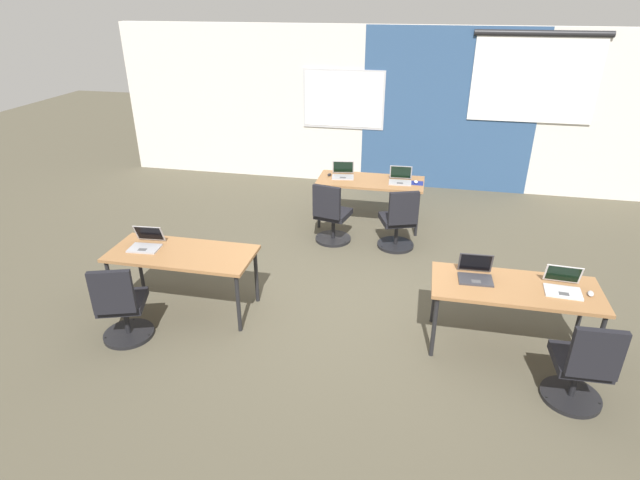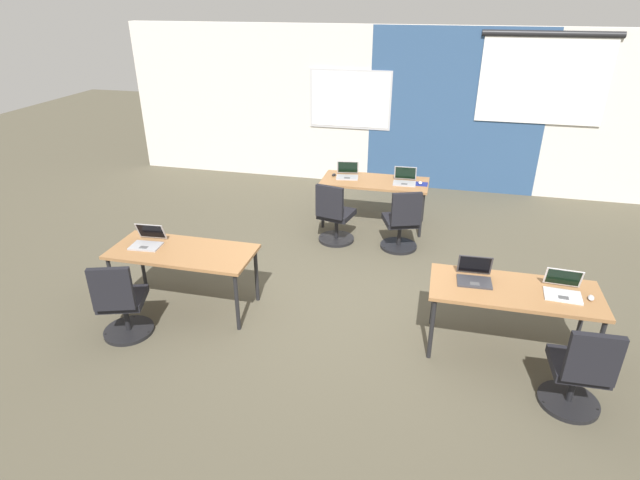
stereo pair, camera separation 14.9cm
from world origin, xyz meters
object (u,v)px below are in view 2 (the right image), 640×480
(desk_far_center, at_px, (375,184))
(laptop_near_right_inner, at_px, (474,276))
(chair_far_left, at_px, (335,218))
(mouse_near_right_end, at_px, (591,298))
(desk_near_left, at_px, (183,255))
(desk_near_right, at_px, (514,294))
(mouse_far_left, at_px, (334,175))
(laptop_near_right_end, at_px, (563,289))
(laptop_far_left, at_px, (347,174))
(chair_near_right_end, at_px, (579,375))
(laptop_near_left_end, at_px, (148,241))
(chair_far_right, at_px, (401,225))
(laptop_far_right, at_px, (405,180))
(chair_near_left_end, at_px, (122,306))
(mouse_far_right, at_px, (420,183))

(desk_far_center, relative_size, laptop_near_right_inner, 4.69)
(chair_far_left, bearing_deg, mouse_near_right_end, 156.74)
(desk_near_left, bearing_deg, desk_near_right, 0.00)
(desk_far_center, bearing_deg, chair_far_left, -120.66)
(desk_near_right, distance_m, mouse_far_left, 3.75)
(laptop_near_right_end, bearing_deg, mouse_near_right_end, -6.93)
(laptop_far_left, bearing_deg, mouse_far_left, 172.24)
(chair_near_right_end, distance_m, mouse_far_left, 4.64)
(laptop_near_right_inner, height_order, laptop_near_left_end, laptop_near_right_inner)
(desk_far_center, height_order, chair_far_right, chair_far_right)
(laptop_near_right_inner, relative_size, laptop_near_left_end, 0.97)
(mouse_far_left, relative_size, laptop_far_right, 0.31)
(desk_far_center, xyz_separation_m, laptop_near_left_end, (-2.19, -2.76, 0.11))
(desk_near_left, distance_m, laptop_near_right_end, 3.92)
(desk_far_center, height_order, chair_near_left_end, chair_near_left_end)
(desk_near_left, height_order, mouse_near_right_end, mouse_near_right_end)
(desk_near_right, xyz_separation_m, chair_near_left_end, (-3.86, -0.70, -0.28))
(laptop_near_right_end, relative_size, laptop_far_right, 1.02)
(laptop_far_left, bearing_deg, desk_near_left, -122.79)
(chair_far_right, bearing_deg, mouse_near_right_end, 113.38)
(desk_near_left, xyz_separation_m, mouse_far_right, (2.43, 2.80, 0.08))
(chair_near_right_end, xyz_separation_m, laptop_far_right, (-1.80, 3.53, 0.39))
(chair_far_left, bearing_deg, mouse_far_right, -133.38)
(laptop_near_right_inner, distance_m, mouse_near_right_end, 1.05)
(chair_near_left_end, relative_size, laptop_near_right_end, 2.63)
(chair_near_right_end, bearing_deg, mouse_near_right_end, -105.38)
(laptop_near_right_end, distance_m, laptop_far_left, 3.87)
(desk_near_left, bearing_deg, laptop_far_right, 51.94)
(laptop_near_left_end, xyz_separation_m, chair_near_left_end, (0.07, -0.74, -0.39))
(chair_near_right_end, relative_size, laptop_far_left, 2.48)
(desk_near_left, height_order, laptop_far_left, laptop_far_left)
(desk_near_right, distance_m, chair_far_right, 2.39)
(laptop_near_left_end, distance_m, chair_far_left, 2.67)
(mouse_near_right_end, xyz_separation_m, mouse_far_right, (-1.74, 2.83, 0.00))
(desk_near_right, xyz_separation_m, chair_far_left, (-2.21, 2.03, -0.28))
(chair_far_left, bearing_deg, chair_far_right, -168.60)
(laptop_far_right, bearing_deg, chair_near_left_end, -128.42)
(mouse_far_left, relative_size, mouse_far_right, 1.01)
(desk_far_center, height_order, laptop_near_right_inner, laptop_near_right_inner)
(laptop_near_right_inner, distance_m, chair_far_left, 2.70)
(laptop_near_right_inner, relative_size, mouse_far_left, 3.20)
(chair_far_left, bearing_deg, desk_near_right, 149.70)
(laptop_far_right, relative_size, mouse_far_right, 3.24)
(mouse_far_left, bearing_deg, laptop_far_left, 0.51)
(laptop_near_right_end, xyz_separation_m, chair_far_right, (-1.68, 1.99, -0.39))
(laptop_near_right_inner, xyz_separation_m, mouse_far_right, (-0.69, 2.72, -0.03))
(mouse_far_right, bearing_deg, mouse_near_right_end, -58.42)
(laptop_far_left, distance_m, mouse_far_right, 1.12)
(desk_near_right, distance_m, chair_near_right_end, 0.93)
(desk_far_center, bearing_deg, laptop_far_left, 170.18)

